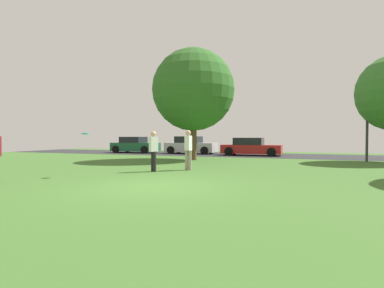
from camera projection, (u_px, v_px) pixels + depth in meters
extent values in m
plane|color=#3D6628|center=(155.00, 187.00, 8.68)|extent=(44.00, 44.00, 0.00)
cube|color=#28282B|center=(251.00, 155.00, 23.63)|extent=(44.00, 6.40, 0.01)
cylinder|color=brown|center=(193.00, 140.00, 18.65)|extent=(0.41, 0.41, 2.49)
sphere|color=#2D6023|center=(193.00, 90.00, 18.57)|extent=(5.04, 5.04, 5.04)
cylinder|color=black|center=(155.00, 162.00, 12.38)|extent=(0.14, 0.14, 0.82)
cylinder|color=black|center=(153.00, 161.00, 12.51)|extent=(0.14, 0.14, 0.82)
cube|color=silver|center=(154.00, 144.00, 12.42)|extent=(0.36, 0.39, 0.62)
sphere|color=tan|center=(154.00, 134.00, 12.41)|extent=(0.22, 0.22, 0.22)
cylinder|color=gray|center=(187.00, 160.00, 13.06)|extent=(0.14, 0.14, 0.85)
cylinder|color=gray|center=(190.00, 160.00, 12.99)|extent=(0.14, 0.14, 0.85)
cube|color=silver|center=(188.00, 143.00, 13.00)|extent=(0.24, 0.33, 0.63)
sphere|color=tan|center=(188.00, 133.00, 12.99)|extent=(0.23, 0.23, 0.23)
cylinder|color=#2DB2E0|center=(85.00, 134.00, 10.85)|extent=(0.37, 0.37, 0.06)
cube|color=#195633|center=(135.00, 147.00, 27.17)|extent=(4.15, 1.87, 0.75)
cube|color=black|center=(133.00, 140.00, 27.23)|extent=(1.99, 1.65, 0.53)
cylinder|color=black|center=(155.00, 149.00, 27.54)|extent=(0.64, 0.22, 0.64)
cylinder|color=black|center=(144.00, 150.00, 25.79)|extent=(0.64, 0.22, 0.64)
cylinder|color=black|center=(127.00, 148.00, 28.57)|extent=(0.64, 0.22, 0.64)
cylinder|color=black|center=(116.00, 149.00, 26.82)|extent=(0.64, 0.22, 0.64)
cube|color=#B7B7BC|center=(191.00, 147.00, 25.64)|extent=(4.25, 1.75, 0.77)
cube|color=black|center=(189.00, 140.00, 25.70)|extent=(2.04, 1.54, 0.54)
cylinder|color=black|center=(211.00, 150.00, 25.93)|extent=(0.64, 0.22, 0.64)
cylinder|color=black|center=(204.00, 151.00, 24.30)|extent=(0.64, 0.22, 0.64)
cylinder|color=black|center=(179.00, 149.00, 26.99)|extent=(0.64, 0.22, 0.64)
cylinder|color=black|center=(171.00, 150.00, 25.36)|extent=(0.64, 0.22, 0.64)
cube|color=#B21E1E|center=(252.00, 149.00, 23.21)|extent=(4.48, 1.87, 0.66)
cube|color=black|center=(249.00, 141.00, 23.28)|extent=(2.15, 1.65, 0.54)
cylinder|color=black|center=(274.00, 151.00, 23.54)|extent=(0.64, 0.22, 0.64)
cylinder|color=black|center=(271.00, 152.00, 21.78)|extent=(0.64, 0.22, 0.64)
cylinder|color=black|center=(234.00, 150.00, 24.65)|extent=(0.64, 0.22, 0.64)
cylinder|color=black|center=(229.00, 151.00, 22.90)|extent=(0.64, 0.22, 0.64)
cylinder|color=#2D2D33|center=(367.00, 123.00, 17.43)|extent=(0.14, 0.14, 4.50)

